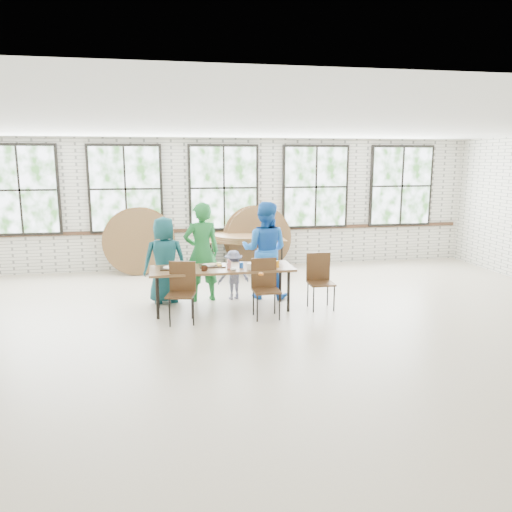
{
  "coord_description": "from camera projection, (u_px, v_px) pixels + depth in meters",
  "views": [
    {
      "loc": [
        -1.4,
        -7.07,
        2.54
      ],
      "look_at": [
        0.0,
        0.4,
        1.05
      ],
      "focal_mm": 35.0,
      "sensor_mm": 36.0,
      "label": 1
    }
  ],
  "objects": [
    {
      "name": "room",
      "position": [
        224.0,
        190.0,
        11.49
      ],
      "size": [
        12.0,
        12.0,
        12.0
      ],
      "color": "#C0B399",
      "rests_on": "ground"
    },
    {
      "name": "dining_table",
      "position": [
        222.0,
        270.0,
        8.39
      ],
      "size": [
        2.41,
        0.82,
        0.74
      ],
      "rotation": [
        0.0,
        0.0,
        0.01
      ],
      "color": "brown",
      "rests_on": "ground"
    },
    {
      "name": "chair_near_left",
      "position": [
        182.0,
        287.0,
        7.83
      ],
      "size": [
        0.5,
        0.49,
        0.95
      ],
      "rotation": [
        0.0,
        0.0,
        -0.24
      ],
      "color": "#462C17",
      "rests_on": "ground"
    },
    {
      "name": "chair_near_right",
      "position": [
        265.0,
        283.0,
        8.08
      ],
      "size": [
        0.43,
        0.41,
        0.95
      ],
      "rotation": [
        0.0,
        0.0,
        0.02
      ],
      "color": "#462C17",
      "rests_on": "ground"
    },
    {
      "name": "chair_spare",
      "position": [
        320.0,
        276.0,
        8.55
      ],
      "size": [
        0.43,
        0.41,
        0.95
      ],
      "rotation": [
        0.0,
        0.0,
        -0.01
      ],
      "color": "#462C17",
      "rests_on": "ground"
    },
    {
      "name": "adult_teal",
      "position": [
        165.0,
        260.0,
        8.83
      ],
      "size": [
        0.8,
        0.57,
        1.55
      ],
      "primitive_type": "imported",
      "rotation": [
        0.0,
        0.0,
        3.25
      ],
      "color": "#175850",
      "rests_on": "ground"
    },
    {
      "name": "adult_green",
      "position": [
        202.0,
        252.0,
        8.92
      ],
      "size": [
        0.71,
        0.52,
        1.79
      ],
      "primitive_type": "imported",
      "rotation": [
        0.0,
        0.0,
        3.29
      ],
      "color": "#1E7130",
      "rests_on": "ground"
    },
    {
      "name": "toddler",
      "position": [
        234.0,
        275.0,
        9.11
      ],
      "size": [
        0.63,
        0.42,
        0.9
      ],
      "primitive_type": "imported",
      "rotation": [
        0.0,
        0.0,
        3.29
      ],
      "color": "#181646",
      "rests_on": "ground"
    },
    {
      "name": "adult_blue",
      "position": [
        265.0,
        250.0,
        9.13
      ],
      "size": [
        1.05,
        0.95,
        1.78
      ],
      "primitive_type": "imported",
      "rotation": [
        0.0,
        0.0,
        2.76
      ],
      "color": "blue",
      "rests_on": "ground"
    },
    {
      "name": "storage_table",
      "position": [
        246.0,
        242.0,
        11.31
      ],
      "size": [
        1.84,
        0.86,
        0.74
      ],
      "rotation": [
        0.0,
        0.0,
        -0.06
      ],
      "color": "brown",
      "rests_on": "ground"
    },
    {
      "name": "tabletop_clutter",
      "position": [
        227.0,
        266.0,
        8.35
      ],
      "size": [
        1.98,
        0.62,
        0.11
      ],
      "color": "black",
      "rests_on": "dining_table"
    },
    {
      "name": "round_tops_stacked",
      "position": [
        246.0,
        236.0,
        11.29
      ],
      "size": [
        1.5,
        1.5,
        0.13
      ],
      "color": "brown",
      "rests_on": "storage_table"
    },
    {
      "name": "round_tops_leaning",
      "position": [
        199.0,
        240.0,
        11.28
      ],
      "size": [
        4.25,
        0.42,
        1.49
      ],
      "color": "brown",
      "rests_on": "ground"
    }
  ]
}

